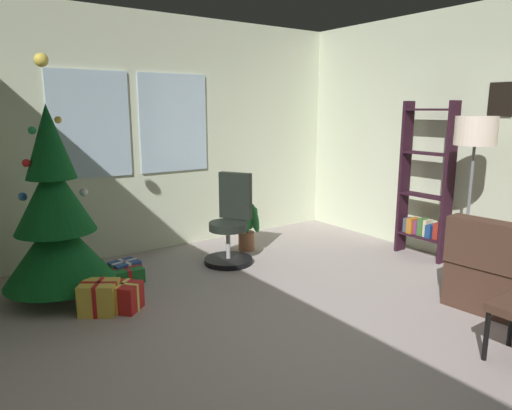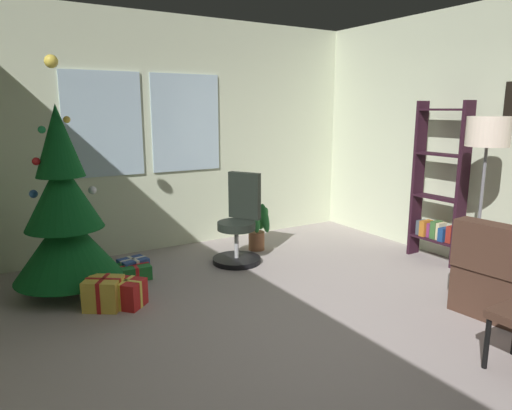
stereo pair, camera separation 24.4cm
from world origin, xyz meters
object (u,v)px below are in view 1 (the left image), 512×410
(holiday_tree, at_px, (56,220))
(office_chair, at_px, (231,229))
(floor_lamp, at_px, (475,141))
(potted_plant, at_px, (249,228))
(gift_box_blue, at_px, (125,269))
(gift_box_gold, at_px, (99,297))
(bookshelf, at_px, (425,191))
(gift_box_green, at_px, (126,274))
(gift_box_red, at_px, (123,297))

(holiday_tree, xyz_separation_m, office_chair, (1.88, -0.03, -0.36))
(floor_lamp, height_order, potted_plant, floor_lamp)
(office_chair, height_order, floor_lamp, floor_lamp)
(gift_box_blue, height_order, office_chair, office_chair)
(holiday_tree, xyz_separation_m, gift_box_gold, (0.19, -0.54, -0.62))
(gift_box_gold, height_order, bookshelf, bookshelf)
(gift_box_green, bearing_deg, holiday_tree, -174.12)
(bookshelf, bearing_deg, office_chair, 150.02)
(gift_box_red, bearing_deg, potted_plant, 23.47)
(holiday_tree, height_order, office_chair, holiday_tree)
(gift_box_green, relative_size, bookshelf, 0.18)
(holiday_tree, xyz_separation_m, floor_lamp, (3.47, -1.97, 0.70))
(gift_box_blue, height_order, floor_lamp, floor_lamp)
(gift_box_gold, distance_m, floor_lamp, 3.81)
(gift_box_green, height_order, office_chair, office_chair)
(gift_box_green, xyz_separation_m, gift_box_blue, (0.03, 0.12, 0.01))
(gift_box_gold, height_order, potted_plant, potted_plant)
(gift_box_green, distance_m, office_chair, 1.27)
(office_chair, distance_m, bookshelf, 2.35)
(office_chair, relative_size, potted_plant, 1.69)
(gift_box_gold, relative_size, office_chair, 0.39)
(bookshelf, xyz_separation_m, potted_plant, (-1.55, 1.43, -0.53))
(potted_plant, bearing_deg, floor_lamp, -62.69)
(gift_box_green, distance_m, gift_box_gold, 0.76)
(gift_box_blue, xyz_separation_m, floor_lamp, (2.80, -2.16, 1.37))
(holiday_tree, height_order, gift_box_green, holiday_tree)
(gift_box_gold, relative_size, floor_lamp, 0.24)
(floor_lamp, bearing_deg, gift_box_gold, 156.39)
(office_chair, bearing_deg, gift_box_green, 175.41)
(holiday_tree, distance_m, gift_box_blue, 0.97)
(gift_box_red, bearing_deg, gift_box_blue, 69.15)
(gift_box_red, xyz_separation_m, office_chair, (1.50, 0.57, 0.28))
(floor_lamp, relative_size, potted_plant, 2.76)
(bookshelf, distance_m, floor_lamp, 1.10)
(gift_box_red, height_order, gift_box_blue, gift_box_red)
(holiday_tree, height_order, floor_lamp, holiday_tree)
(office_chair, xyz_separation_m, floor_lamp, (1.60, -1.94, 1.05))
(gift_box_red, bearing_deg, floor_lamp, -23.93)
(bookshelf, bearing_deg, gift_box_gold, 170.05)
(gift_box_red, relative_size, gift_box_green, 1.18)
(gift_box_green, bearing_deg, gift_box_blue, 77.22)
(gift_box_red, relative_size, bookshelf, 0.21)
(gift_box_blue, xyz_separation_m, potted_plant, (1.65, 0.06, 0.19))
(gift_box_green, distance_m, potted_plant, 1.70)
(office_chair, xyz_separation_m, bookshelf, (2.00, -1.15, 0.41))
(gift_box_red, relative_size, office_chair, 0.37)
(gift_box_red, distance_m, potted_plant, 2.13)
(gift_box_red, relative_size, gift_box_gold, 0.96)
(holiday_tree, bearing_deg, gift_box_gold, -70.25)
(gift_box_gold, bearing_deg, office_chair, 16.83)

